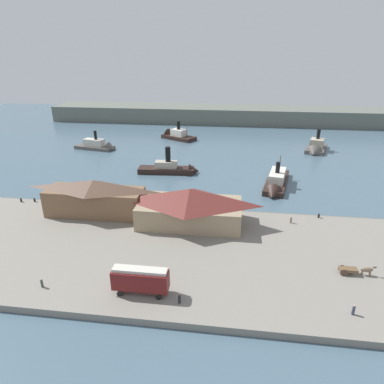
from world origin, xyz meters
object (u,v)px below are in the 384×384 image
Objects in this scene: mooring_post_center_west at (21,200)px; ferry_mid_harbor at (316,148)px; mooring_post_center_east at (319,216)px; pedestrian_standing_center at (291,220)px; ferry_shed_west_terminal at (190,206)px; ferry_departing_north at (173,169)px; mooring_post_west at (35,200)px; ferry_moored_west at (276,183)px; pedestrian_near_east_shed at (42,283)px; horse_cart at (356,270)px; ferry_shed_central_terminal at (95,197)px; ferry_near_quay at (175,135)px; pedestrian_at_waters_edge at (179,299)px; ferry_moored_east at (99,146)px; street_tram at (140,279)px; pedestrian_walking_east at (353,310)px.

ferry_mid_harbor is at bearing 36.19° from mooring_post_center_west.
pedestrian_standing_center is at bearing -152.83° from mooring_post_center_east.
ferry_departing_north is at bearing 106.29° from ferry_shed_west_terminal.
mooring_post_west is 0.04× the size of ferry_moored_west.
pedestrian_near_east_shed is 59.88m from ferry_departing_north.
horse_cart is 6.38× the size of mooring_post_west.
ferry_shed_central_terminal reaches higher than mooring_post_center_west.
ferry_near_quay is (-17.53, 79.88, -3.85)m from ferry_shed_west_terminal.
pedestrian_at_waters_edge reaches higher than mooring_post_center_west.
horse_cart reaches higher than pedestrian_at_waters_edge.
horse_cart is 103.38m from ferry_moored_east.
ferry_mid_harbor reaches higher than street_tram.
ferry_shed_west_terminal is (21.67, -1.62, -0.12)m from ferry_shed_central_terminal.
ferry_departing_north is (7.34, -45.03, 0.03)m from ferry_near_quay.
ferry_moored_west is 32.14m from ferry_departing_north.
street_tram is 15.89m from pedestrian_near_east_shed.
ferry_mid_harbor is 0.99× the size of ferry_moored_east.
ferry_shed_west_terminal is 24.49× the size of mooring_post_center_west.
street_tram is 0.49× the size of ferry_moored_east.
ferry_departing_north is at bearing -80.74° from ferry_near_quay.
ferry_shed_central_terminal is 1.01× the size of ferry_moored_west.
ferry_moored_east is at bearing 144.03° from mooring_post_center_east.
pedestrian_walking_east is at bearing -83.55° from ferry_moored_west.
pedestrian_walking_east is at bearing -49.60° from ferry_moored_east.
ferry_shed_west_terminal reaches higher than pedestrian_at_waters_edge.
ferry_shed_west_terminal is 33.11m from horse_cart.
ferry_mid_harbor is at bearing 81.74° from pedestrian_walking_east.
mooring_post_west is 52.49m from ferry_moored_east.
ferry_near_quay reaches higher than pedestrian_standing_center.
mooring_post_west is 1.00× the size of mooring_post_center_east.
ferry_shed_west_terminal is at bearing -128.44° from ferry_moored_west.
mooring_post_center_east is 60.54m from ferry_mid_harbor.
mooring_post_center_west is at bearing -88.77° from ferry_moored_east.
ferry_moored_east reaches higher than ferry_moored_west.
ferry_moored_west is (-8.87, 40.60, -0.75)m from horse_cart.
ferry_moored_west is 1.28× the size of ferry_mid_harbor.
pedestrian_standing_center is at bearing 32.97° from pedestrian_near_east_shed.
pedestrian_at_waters_edge is at bearing -178.05° from pedestrian_walking_east.
ferry_departing_north is at bearing 95.78° from street_tram.
ferry_moored_east is at bearing -175.00° from ferry_mid_harbor.
pedestrian_standing_center is at bearing 7.41° from ferry_shed_west_terminal.
ferry_mid_harbor is (61.14, 64.00, -3.95)m from ferry_shed_central_terminal.
ferry_shed_west_terminal is at bearing -8.70° from mooring_post_west.
ferry_moored_east is (-64.53, 32.20, -0.12)m from ferry_moored_west.
ferry_moored_east is (-70.21, 82.49, -0.68)m from pedestrian_walking_east.
ferry_moored_west reaches higher than mooring_post_west.
ferry_shed_central_terminal is 1.28× the size of ferry_near_quay.
horse_cart is at bearing 20.80° from pedestrian_at_waters_edge.
ferry_moored_west is at bearing -26.52° from ferry_moored_east.
pedestrian_walking_east is 27.40m from pedestrian_standing_center.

